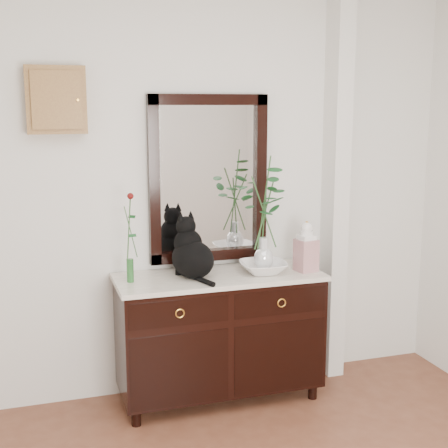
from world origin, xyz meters
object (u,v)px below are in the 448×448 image
object	(u,v)px
lotus_bowl	(263,267)
ginger_jar	(306,246)
cat	(193,247)
sideboard	(219,330)

from	to	relation	value
lotus_bowl	ginger_jar	distance (m)	0.32
lotus_bowl	ginger_jar	size ratio (longest dim) A/B	0.91
cat	lotus_bowl	size ratio (longest dim) A/B	1.29
sideboard	lotus_bowl	distance (m)	0.50
cat	ginger_jar	distance (m)	0.75
sideboard	lotus_bowl	bearing A→B (deg)	-8.78
ginger_jar	sideboard	bearing A→B (deg)	172.07
lotus_bowl	cat	bearing A→B (deg)	175.34
cat	lotus_bowl	world-z (taller)	cat
cat	lotus_bowl	xyz separation A→B (m)	(0.46, -0.04, -0.16)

